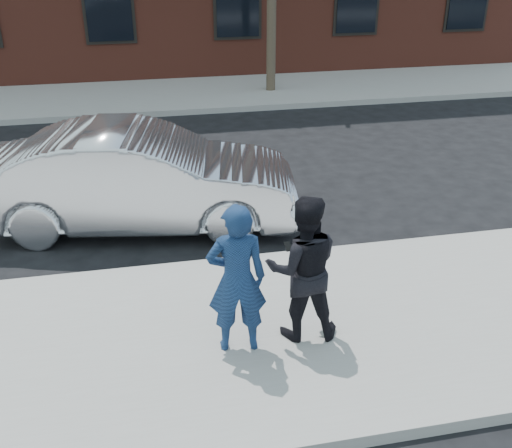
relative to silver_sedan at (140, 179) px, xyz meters
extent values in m
plane|color=black|center=(-0.57, -3.20, -0.82)|extent=(100.00, 100.00, 0.00)
cube|color=gray|center=(-0.57, -3.45, -0.75)|extent=(50.00, 3.50, 0.15)
cube|color=#999691|center=(-0.57, -1.65, -0.75)|extent=(50.00, 0.10, 0.15)
cube|color=gray|center=(-0.57, 8.05, -0.75)|extent=(50.00, 3.50, 0.15)
cube|color=#999691|center=(-0.57, 6.25, -0.75)|extent=(50.00, 0.10, 0.15)
cube|color=black|center=(3.33, 9.74, 1.38)|extent=(1.30, 0.06, 1.70)
cube|color=black|center=(10.93, 9.74, 1.38)|extent=(1.30, 0.06, 1.70)
cylinder|color=#382B21|center=(3.93, 7.80, 1.43)|extent=(0.26, 0.26, 4.20)
imported|color=silver|center=(0.00, 0.00, 0.00)|extent=(5.21, 2.53, 1.64)
imported|color=navy|center=(0.93, -3.63, 0.21)|extent=(0.68, 0.47, 1.77)
cube|color=black|center=(0.89, -3.41, 0.58)|extent=(0.08, 0.13, 0.08)
imported|color=black|center=(1.69, -3.53, 0.20)|extent=(0.93, 0.77, 1.74)
cube|color=black|center=(1.56, -3.33, 0.39)|extent=(0.08, 0.14, 0.06)
camera|label=1|loc=(0.03, -9.02, 3.62)|focal=42.00mm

